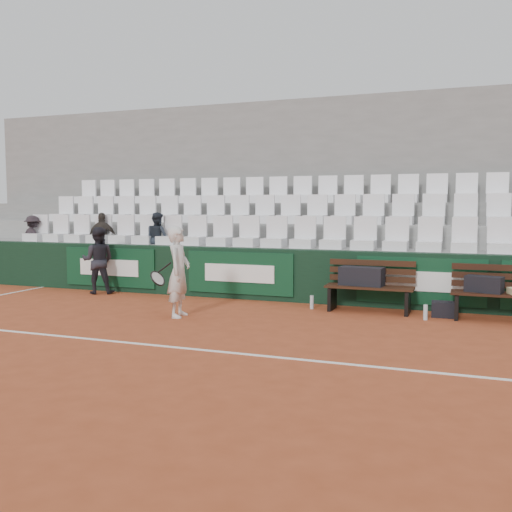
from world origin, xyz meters
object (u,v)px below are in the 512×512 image
Objects in this scene: bench_left at (369,299)px; sports_bag_right at (484,284)px; tennis_player at (179,272)px; spectator_c at (157,218)px; water_bottle_far at (425,312)px; ball_kid at (98,260)px; spectator_a at (32,219)px; spectator_b at (102,218)px; bench_right at (500,307)px; water_bottle_near at (312,302)px; sports_bag_ground at (445,309)px; sports_bag_left at (362,276)px.

bench_left is 2.68× the size of sports_bag_right.
tennis_player is 1.31× the size of spectator_c.
water_bottle_far is (0.97, -0.40, -0.10)m from bench_left.
ball_kid is 2.88m from spectator_a.
spectator_a is 0.92× the size of spectator_c.
tennis_player is 4.36m from spectator_b.
bench_right is 3.08m from water_bottle_near.
water_bottle_near is 0.99× the size of water_bottle_far.
spectator_a is at bearing 173.36° from sports_bag_right.
water_bottle_far is 6.14m from spectator_c.
spectator_a is (-10.06, 1.17, 0.95)m from sports_bag_right.
bench_left is 1.87m from sports_bag_right.
spectator_a is at bearing 173.53° from bench_right.
spectator_a is (-9.47, 1.14, 1.40)m from sports_bag_ground.
spectator_c reaches higher than water_bottle_near.
sports_bag_right reaches higher than bench_left.
sports_bag_left is 6.26m from spectator_b.
tennis_player is 3.38m from spectator_c.
ball_kid is at bearing 179.30° from sports_bag_left.
spectator_b reaches higher than tennis_player.
spectator_c reaches higher than bench_right.
bench_left is 8.40m from spectator_a.
water_bottle_far is at bearing 148.34° from spectator_b.
sports_bag_ground is 6.92m from ball_kid.
ball_kid is 1.22× the size of spectator_c.
sports_bag_ground is 1.73× the size of water_bottle_near.
spectator_c is (-4.67, 1.06, 0.96)m from sports_bag_left.
bench_right is 1.00× the size of tennis_player.
sports_bag_ground is 0.40× the size of spectator_a.
spectator_a reaches higher than water_bottle_far.
sports_bag_ground is at bearing -3.01° from sports_bag_left.
tennis_player is at bearing -163.36° from water_bottle_far.
sports_bag_right reaches higher than water_bottle_far.
spectator_a is (-2.58, 0.99, 0.83)m from ball_kid.
sports_bag_left is at bearing -170.45° from spectator_c.
water_bottle_near is 4.24m from spectator_c.
spectator_c reaches higher than ball_kid.
water_bottle_near is 0.22× the size of spectator_b.
sports_bag_left reaches higher than water_bottle_near.
sports_bag_right is at bearing 0.23° from water_bottle_near.
ball_kid is at bearing 173.16° from spectator_a.
sports_bag_left is 0.50× the size of tennis_player.
spectator_a is at bearing 153.75° from tennis_player.
sports_bag_left reaches higher than water_bottle_far.
tennis_player is (-1.87, -1.46, 0.62)m from water_bottle_near.
water_bottle_far is (-0.28, -0.36, -0.01)m from sports_bag_ground.
bench_right is 0.84m from sports_bag_ground.
bench_left is at bearing -12.97° from sports_bag_left.
tennis_player reaches higher than ball_kid.
ball_kid reaches higher than sports_bag_ground.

